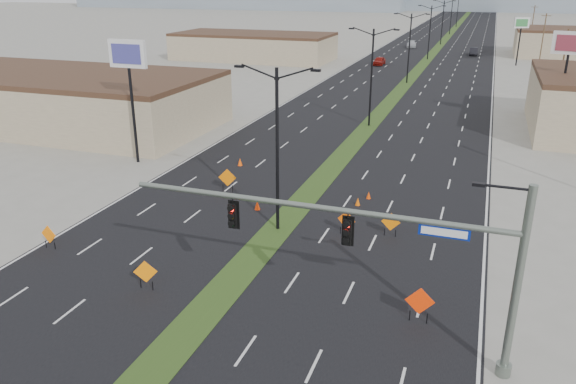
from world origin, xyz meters
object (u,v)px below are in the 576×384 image
(car_far, at_px, (412,44))
(construction_sign_4, at_px, (420,302))
(streetlight_0, at_px, (277,146))
(construction_sign_1, at_px, (145,273))
(pole_sign_east_near, at_px, (569,51))
(pole_sign_east_far, at_px, (521,27))
(streetlight_4, at_px, (443,21))
(construction_sign_0, at_px, (49,235))
(construction_sign_5, at_px, (391,223))
(cone_3, at_px, (240,162))
(streetlight_2, at_px, (409,46))
(cone_2, at_px, (369,195))
(streetlight_1, at_px, (371,75))
(cone_1, at_px, (358,202))
(cone_0, at_px, (257,205))
(streetlight_6, at_px, (458,10))
(car_left, at_px, (379,61))
(streetlight_5, at_px, (451,14))
(streetlight_3, at_px, (430,31))
(signal_mast, at_px, (393,248))
(pole_sign_west, at_px, (128,63))
(construction_sign_3, at_px, (346,221))
(construction_sign_2, at_px, (227,178))
(car_mid, at_px, (474,52))

(car_far, xyz_separation_m, construction_sign_4, (15.31, -110.92, 0.32))
(streetlight_0, distance_m, construction_sign_1, 10.72)
(pole_sign_east_near, distance_m, pole_sign_east_far, 49.55)
(streetlight_4, distance_m, construction_sign_0, 119.56)
(construction_sign_5, bearing_deg, cone_3, 142.23)
(streetlight_2, relative_size, cone_2, 18.39)
(streetlight_1, height_order, car_far, streetlight_1)
(cone_1, bearing_deg, streetlight_4, 92.07)
(streetlight_0, height_order, streetlight_2, same)
(cone_0, bearing_deg, streetlight_6, 89.17)
(streetlight_1, xyz_separation_m, streetlight_2, (0.00, 28.00, 0.00))
(car_left, bearing_deg, streetlight_5, 84.83)
(streetlight_3, height_order, cone_3, streetlight_3)
(cone_1, xyz_separation_m, cone_2, (0.45, 1.51, -0.01))
(signal_mast, bearing_deg, streetlight_5, 93.26)
(cone_3, height_order, pole_sign_east_far, pole_sign_east_far)
(construction_sign_1, distance_m, pole_sign_east_near, 46.77)
(streetlight_2, bearing_deg, cone_3, -99.34)
(car_far, distance_m, cone_2, 96.99)
(construction_sign_1, height_order, pole_sign_west, pole_sign_west)
(construction_sign_4, height_order, cone_0, construction_sign_4)
(cone_2, relative_size, cone_3, 0.83)
(streetlight_2, bearing_deg, construction_sign_3, -85.64)
(signal_mast, height_order, cone_2, signal_mast)
(construction_sign_1, bearing_deg, construction_sign_5, 22.48)
(pole_sign_east_far, bearing_deg, construction_sign_3, -123.10)
(streetlight_4, bearing_deg, streetlight_2, -90.00)
(streetlight_5, bearing_deg, construction_sign_0, -94.48)
(cone_2, bearing_deg, construction_sign_4, -69.96)
(signal_mast, height_order, streetlight_2, streetlight_2)
(construction_sign_0, bearing_deg, streetlight_5, 91.34)
(construction_sign_4, relative_size, cone_3, 2.70)
(car_left, xyz_separation_m, construction_sign_2, (1.69, -68.34, 0.30))
(streetlight_3, bearing_deg, pole_sign_east_near, -70.59)
(cone_1, height_order, pole_sign_east_near, pole_sign_east_near)
(construction_sign_0, height_order, pole_sign_east_near, pole_sign_east_near)
(streetlight_6, distance_m, cone_2, 161.12)
(car_far, relative_size, cone_2, 9.19)
(streetlight_6, distance_m, car_far, 64.94)
(streetlight_5, xyz_separation_m, construction_sign_5, (6.80, -138.71, -4.53))
(streetlight_2, xyz_separation_m, construction_sign_1, (-3.72, -65.00, -4.49))
(streetlight_6, bearing_deg, pole_sign_east_near, -82.28)
(pole_sign_west, bearing_deg, cone_1, -9.44)
(cone_1, xyz_separation_m, cone_3, (-11.27, 5.43, 0.04))
(cone_2, distance_m, cone_3, 12.35)
(car_mid, bearing_deg, streetlight_3, -131.78)
(streetlight_0, distance_m, streetlight_6, 168.00)
(cone_3, bearing_deg, pole_sign_west, -167.55)
(construction_sign_4, distance_m, construction_sign_5, 9.16)
(construction_sign_5, relative_size, cone_1, 2.64)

